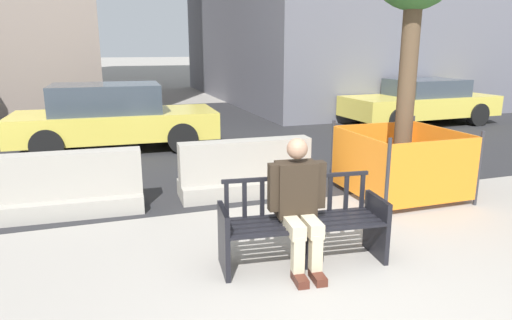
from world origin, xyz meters
name	(u,v)px	position (x,y,z in m)	size (l,w,h in m)	color
ground_plane	(354,304)	(0.00, 0.00, 0.00)	(200.00, 200.00, 0.00)	gray
street_asphalt	(182,132)	(0.00, 8.70, 0.00)	(120.00, 12.00, 0.01)	#28282B
street_bench	(302,226)	(-0.10, 0.89, 0.40)	(1.74, 0.70, 0.88)	black
seated_person	(299,201)	(-0.17, 0.84, 0.69)	(0.59, 0.75, 1.31)	#2D2319
jersey_barrier_centre	(246,173)	(0.03, 3.23, 0.34)	(2.02, 0.73, 0.84)	#9E998E
jersey_barrier_left	(65,189)	(-2.51, 3.21, 0.34)	(2.03, 0.77, 0.84)	#9E998E
construction_fence	(401,161)	(2.22, 2.46, 0.53)	(1.54, 1.54, 1.07)	#2D2D33
car_sedan_mid	(113,117)	(-1.74, 7.18, 0.71)	(4.31, 1.96, 1.42)	#DBC64C
car_sedan_far	(421,102)	(6.76, 7.81, 0.65)	(4.48, 2.01, 1.29)	#DBC64C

